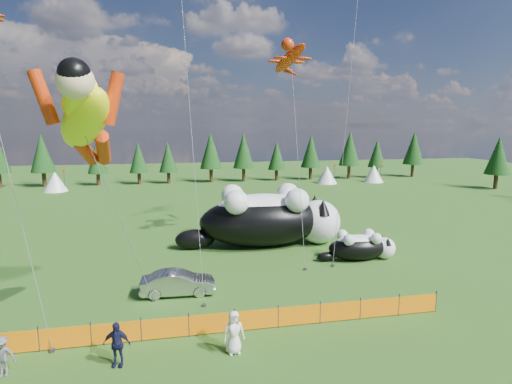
# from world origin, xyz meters

# --- Properties ---
(ground) EXTENTS (160.00, 160.00, 0.00)m
(ground) POSITION_xyz_m (0.00, 0.00, 0.00)
(ground) COLOR #14380A
(ground) RESTS_ON ground
(safety_fence) EXTENTS (22.06, 0.06, 1.10)m
(safety_fence) POSITION_xyz_m (0.00, -3.00, 0.50)
(safety_fence) COLOR #262626
(safety_fence) RESTS_ON ground
(tree_line) EXTENTS (90.00, 4.00, 8.00)m
(tree_line) POSITION_xyz_m (0.00, 45.00, 4.00)
(tree_line) COLOR black
(tree_line) RESTS_ON ground
(festival_tents) EXTENTS (50.00, 3.20, 2.80)m
(festival_tents) POSITION_xyz_m (11.00, 40.00, 1.40)
(festival_tents) COLOR white
(festival_tents) RESTS_ON ground
(cat_large) EXTENTS (12.71, 4.75, 4.59)m
(cat_large) POSITION_xyz_m (5.49, 9.45, 2.18)
(cat_large) COLOR black
(cat_large) RESTS_ON ground
(cat_small) EXTENTS (5.53, 2.12, 2.00)m
(cat_small) POSITION_xyz_m (10.90, 4.98, 0.95)
(cat_small) COLOR black
(cat_small) RESTS_ON ground
(car) EXTENTS (4.04, 1.53, 1.31)m
(car) POSITION_xyz_m (-1.43, 1.58, 0.66)
(car) COLOR #B9B8BE
(car) RESTS_ON ground
(spectator_c) EXTENTS (1.12, 0.73, 1.77)m
(spectator_c) POSITION_xyz_m (-3.75, -4.62, 0.89)
(spectator_c) COLOR #141537
(spectator_c) RESTS_ON ground
(spectator_d) EXTENTS (1.04, 0.58, 1.56)m
(spectator_d) POSITION_xyz_m (-7.78, -4.47, 0.78)
(spectator_d) COLOR #545358
(spectator_d) RESTS_ON ground
(spectator_e) EXTENTS (0.93, 0.67, 1.78)m
(spectator_e) POSITION_xyz_m (0.74, -4.63, 0.89)
(spectator_e) COLOR white
(spectator_e) RESTS_ON ground
(superhero_kite) EXTENTS (6.56, 6.76, 12.02)m
(superhero_kite) POSITION_xyz_m (-4.86, -2.14, 9.32)
(superhero_kite) COLOR #FFFC0D
(superhero_kite) RESTS_ON ground
(gecko_kite) EXTENTS (4.49, 10.93, 16.17)m
(gecko_kite) POSITION_xyz_m (7.42, 11.22, 14.13)
(gecko_kite) COLOR red
(gecko_kite) RESTS_ON ground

